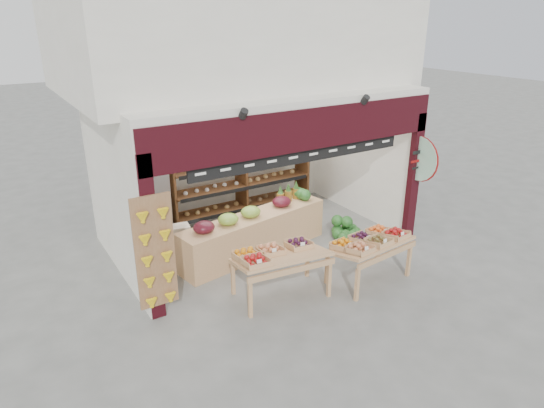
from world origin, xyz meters
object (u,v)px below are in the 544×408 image
at_px(cardboard_stack, 191,243).
at_px(display_table_right, 370,242).
at_px(watermelon_pile, 346,231).
at_px(refrigerator, 153,205).
at_px(mid_counter, 254,233).
at_px(back_shelving, 241,168).
at_px(display_table_left, 274,255).

relative_size(cardboard_stack, display_table_right, 0.66).
bearing_deg(watermelon_pile, refrigerator, 150.85).
bearing_deg(mid_counter, cardboard_stack, 149.11).
xyz_separation_m(back_shelving, refrigerator, (-2.09, -0.07, -0.43)).
bearing_deg(display_table_left, display_table_right, -14.81).
distance_m(back_shelving, cardboard_stack, 2.17).
bearing_deg(cardboard_stack, back_shelving, 29.63).
height_order(back_shelving, cardboard_stack, back_shelving).
bearing_deg(refrigerator, cardboard_stack, -51.62).
distance_m(back_shelving, mid_counter, 1.88).
distance_m(cardboard_stack, display_table_left, 2.28).
xyz_separation_m(cardboard_stack, mid_counter, (1.07, -0.64, 0.20)).
relative_size(back_shelving, mid_counter, 1.02).
distance_m(cardboard_stack, display_table_right, 3.50).
bearing_deg(display_table_right, display_table_left, 165.19).
distance_m(display_table_left, display_table_right, 1.76).
relative_size(mid_counter, display_table_right, 2.13).
relative_size(display_table_left, display_table_right, 1.06).
height_order(refrigerator, cardboard_stack, refrigerator).
distance_m(mid_counter, display_table_left, 1.61).
bearing_deg(display_table_right, watermelon_pile, 63.36).
bearing_deg(mid_counter, display_table_left, -108.03).
bearing_deg(display_table_left, watermelon_pile, 23.79).
bearing_deg(display_table_right, refrigerator, 127.84).
bearing_deg(display_table_left, cardboard_stack, 105.21).
relative_size(display_table_left, watermelon_pile, 2.41).
relative_size(back_shelving, refrigerator, 2.05).
height_order(refrigerator, mid_counter, refrigerator).
bearing_deg(mid_counter, watermelon_pile, -11.81).
xyz_separation_m(mid_counter, display_table_right, (1.21, -1.96, 0.30)).
distance_m(refrigerator, display_table_left, 3.19).
relative_size(cardboard_stack, mid_counter, 0.31).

